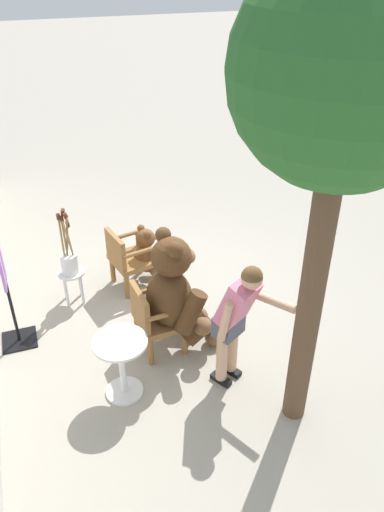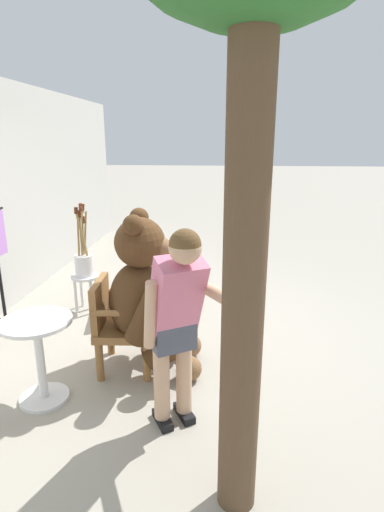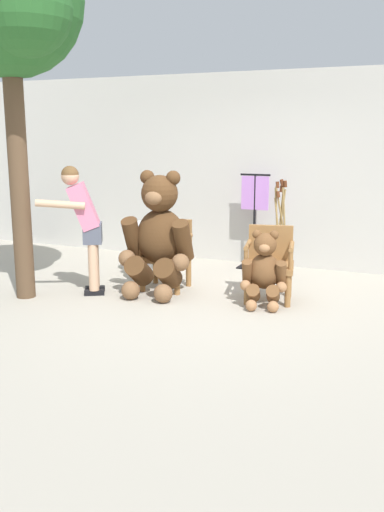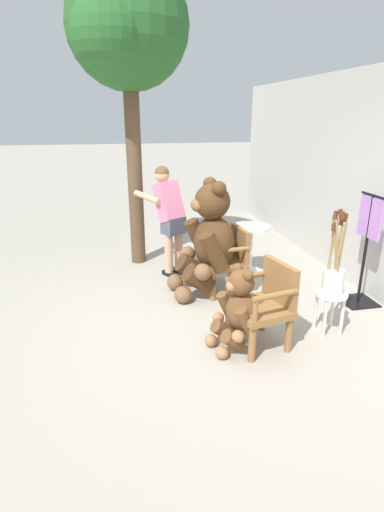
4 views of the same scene
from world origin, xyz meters
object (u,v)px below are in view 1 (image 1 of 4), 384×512
Objects in this scene: white_stool at (72,279)px; teddy_bear_large at (176,293)px; person_visitor at (236,315)px; patio_tree at (345,80)px; brush_bucket at (69,258)px; wooden_chair_right at (128,258)px; wooden_chair_left at (155,317)px; round_side_table at (122,361)px; teddy_bear_small at (148,255)px; clothing_display_stand at (8,292)px.

teddy_bear_large is at bearing -139.91° from white_stool.
patio_tree is (-0.52, -0.47, 2.34)m from person_visitor.
teddy_bear_large is 1.61m from brush_bucket.
person_visitor is (-2.12, -0.64, 0.46)m from wooden_chair_right.
wooden_chair_left is 1.33m from wooden_chair_right.
brush_bucket is at bearing 36.39° from patio_tree.
person_visitor is at bearing -101.48° from round_side_table.
white_stool is at bearing 40.09° from teddy_bear_large.
teddy_bear_large is 1.72× the size of teddy_bear_small.
teddy_bear_small is 1.07m from white_stool.
person_visitor is at bearing -163.19° from wooden_chair_right.
round_side_table is at bearing -171.66° from brush_bucket.
patio_tree reaches higher than teddy_bear_large.
teddy_bear_small is (1.34, -0.03, -0.31)m from teddy_bear_large.
patio_tree reaches higher than brush_bucket.
patio_tree reaches higher than person_visitor.
teddy_bear_small is at bearing -1.09° from teddy_bear_large.
wooden_chair_right is 0.29m from teddy_bear_small.
wooden_chair_left is 1.87× the size of white_stool.
clothing_display_stand is at bearing 127.68° from brush_bucket.
white_stool is (1.23, 1.04, -0.38)m from teddy_bear_large.
brush_bucket is (1.23, 1.03, -0.06)m from teddy_bear_large.
wooden_chair_left is 0.95× the size of brush_bucket.
person_visitor reaches higher than wooden_chair_right.
wooden_chair_left is 1.00× the size of wooden_chair_right.
wooden_chair_right is 1.95m from round_side_table.
wooden_chair_left is at bearing -42.47° from round_side_table.
patio_tree is (-0.75, -1.61, 2.82)m from round_side_table.
teddy_bear_small is at bearing 9.37° from person_visitor.
wooden_chair_right is 1.68m from clothing_display_stand.
clothing_display_stand is at bearing 53.16° from patio_tree.
patio_tree is at bearing -157.25° from wooden_chair_right.
patio_tree is (-1.31, -1.11, 2.80)m from wooden_chair_left.
wooden_chair_right is at bearing -15.16° from round_side_table.
brush_bucket is at bearing 96.28° from wooden_chair_right.
teddy_bear_small is 1.96m from clothing_display_stand.
teddy_bear_small is at bearing -84.16° from brush_bucket.
round_side_table is at bearing 137.53° from wooden_chair_left.
clothing_display_stand is (-0.58, 0.75, 0.36)m from white_stool.
clothing_display_stand reaches higher than brush_bucket.
brush_bucket is at bearing -52.32° from clothing_display_stand.
wooden_chair_left is at bearing 92.41° from teddy_bear_large.
teddy_bear_small is 1.21× the size of round_side_table.
clothing_display_stand is at bearing 127.77° from white_stool.
person_visitor is 2.45m from patio_tree.
teddy_bear_large reaches higher than wooden_chair_right.
wooden_chair_left is at bearing -148.11° from brush_bucket.
white_stool is (-0.08, 0.78, -0.11)m from wooden_chair_right.
teddy_bear_large is 2.08× the size of round_side_table.
wooden_chair_left reaches higher than round_side_table.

